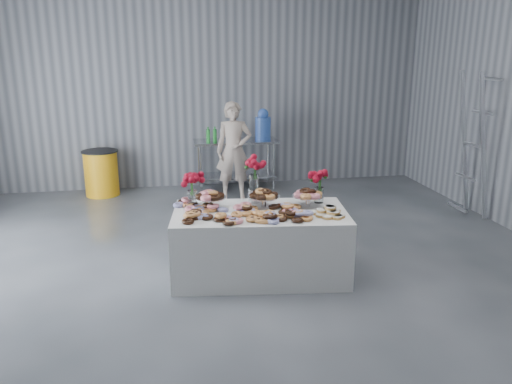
# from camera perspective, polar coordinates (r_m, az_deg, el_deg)

# --- Properties ---
(ground) EXTENTS (9.00, 9.00, 0.00)m
(ground) POSITION_cam_1_polar(r_m,az_deg,el_deg) (5.34, -1.13, -11.44)
(ground) COLOR #33363A
(ground) RESTS_ON ground
(room_walls) EXTENTS (8.04, 9.04, 4.02)m
(room_walls) POSITION_cam_1_polar(r_m,az_deg,el_deg) (4.78, -4.86, 18.10)
(room_walls) COLOR slate
(room_walls) RESTS_ON ground
(display_table) EXTENTS (2.01, 1.23, 0.75)m
(display_table) POSITION_cam_1_polar(r_m,az_deg,el_deg) (5.60, 0.46, -5.88)
(display_table) COLOR silver
(display_table) RESTS_ON ground
(prep_table) EXTENTS (1.50, 0.60, 0.90)m
(prep_table) POSITION_cam_1_polar(r_m,az_deg,el_deg) (9.06, -2.33, 4.19)
(prep_table) COLOR silver
(prep_table) RESTS_ON ground
(donut_mounds) EXTENTS (1.89, 1.02, 0.09)m
(donut_mounds) POSITION_cam_1_polar(r_m,az_deg,el_deg) (5.41, 0.57, -1.93)
(donut_mounds) COLOR #E69354
(donut_mounds) RESTS_ON display_table
(cake_stand_left) EXTENTS (0.36, 0.36, 0.17)m
(cake_stand_left) POSITION_cam_1_polar(r_m,az_deg,el_deg) (5.57, -5.28, -0.46)
(cake_stand_left) COLOR silver
(cake_stand_left) RESTS_ON display_table
(cake_stand_mid) EXTENTS (0.36, 0.36, 0.17)m
(cake_stand_mid) POSITION_cam_1_polar(r_m,az_deg,el_deg) (5.58, 0.89, -0.37)
(cake_stand_mid) COLOR silver
(cake_stand_mid) RESTS_ON display_table
(cake_stand_right) EXTENTS (0.36, 0.36, 0.17)m
(cake_stand_right) POSITION_cam_1_polar(r_m,az_deg,el_deg) (5.63, 5.97, -0.29)
(cake_stand_right) COLOR silver
(cake_stand_right) RESTS_ON display_table
(danish_pile) EXTENTS (0.48, 0.48, 0.11)m
(danish_pile) POSITION_cam_1_polar(r_m,az_deg,el_deg) (5.41, 8.53, -2.00)
(danish_pile) COLOR silver
(danish_pile) RESTS_ON display_table
(bouquet_left) EXTENTS (0.26, 0.26, 0.42)m
(bouquet_left) POSITION_cam_1_polar(r_m,az_deg,el_deg) (5.63, -7.32, 1.32)
(bouquet_left) COLOR white
(bouquet_left) RESTS_ON display_table
(bouquet_right) EXTENTS (0.26, 0.26, 0.42)m
(bouquet_right) POSITION_cam_1_polar(r_m,az_deg,el_deg) (5.76, 7.26, 1.64)
(bouquet_right) COLOR white
(bouquet_right) RESTS_ON display_table
(bouquet_center) EXTENTS (0.26, 0.26, 0.57)m
(bouquet_center) POSITION_cam_1_polar(r_m,az_deg,el_deg) (5.70, -0.24, 2.48)
(bouquet_center) COLOR silver
(bouquet_center) RESTS_ON display_table
(water_jug) EXTENTS (0.28, 0.28, 0.55)m
(water_jug) POSITION_cam_1_polar(r_m,az_deg,el_deg) (9.05, 0.80, 7.60)
(water_jug) COLOR #457AEC
(water_jug) RESTS_ON prep_table
(drink_bottles) EXTENTS (0.54, 0.08, 0.27)m
(drink_bottles) POSITION_cam_1_polar(r_m,az_deg,el_deg) (8.85, -4.33, 6.62)
(drink_bottles) COLOR #268C33
(drink_bottles) RESTS_ON prep_table
(person) EXTENTS (0.64, 0.46, 1.65)m
(person) POSITION_cam_1_polar(r_m,az_deg,el_deg) (8.43, -2.54, 4.73)
(person) COLOR #CC8C93
(person) RESTS_ON ground
(trash_barrel) EXTENTS (0.62, 0.62, 0.79)m
(trash_barrel) POSITION_cam_1_polar(r_m,az_deg,el_deg) (9.09, -17.26, 2.10)
(trash_barrel) COLOR #F6A714
(trash_barrel) RESTS_ON ground
(stepladder) EXTENTS (0.57, 0.54, 2.20)m
(stepladder) POSITION_cam_1_polar(r_m,az_deg,el_deg) (8.12, 23.60, 4.93)
(stepladder) COLOR silver
(stepladder) RESTS_ON ground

